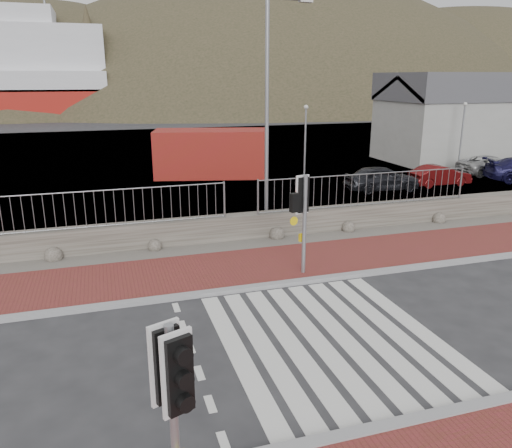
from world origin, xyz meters
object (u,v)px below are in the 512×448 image
object	(u,v)px
traffic_signal_near	(172,386)
car_b	(440,175)
streetlight	(270,105)
shipping_container	(211,153)
car_a	(382,178)
traffic_signal_far	(304,204)
car_d	(491,165)

from	to	relation	value
traffic_signal_near	car_b	xyz separation A→B (m)	(16.36, 16.70, -1.50)
streetlight	shipping_container	distance (m)	11.47
streetlight	car_a	bearing A→B (deg)	26.55
traffic_signal_far	car_a	distance (m)	12.34
car_a	traffic_signal_near	bearing A→B (deg)	146.89
shipping_container	car_b	size ratio (longest dim) A/B	1.93
streetlight	car_b	distance (m)	12.77
traffic_signal_far	streetlight	world-z (taller)	streetlight
streetlight	car_b	world-z (taller)	streetlight
car_b	streetlight	bearing A→B (deg)	113.73
traffic_signal_far	car_d	world-z (taller)	traffic_signal_far
traffic_signal_near	traffic_signal_far	world-z (taller)	traffic_signal_far
traffic_signal_far	car_b	world-z (taller)	traffic_signal_far
traffic_signal_near	car_d	xyz separation A→B (m)	(21.29, 18.53, -1.49)
traffic_signal_near	car_d	distance (m)	28.27
traffic_signal_near	shipping_container	size ratio (longest dim) A/B	0.45
traffic_signal_far	car_a	world-z (taller)	traffic_signal_far
streetlight	car_b	xyz separation A→B (m)	(11.10, 4.84, -4.04)
traffic_signal_far	streetlight	bearing A→B (deg)	-110.69
traffic_signal_near	streetlight	bearing A→B (deg)	44.49
streetlight	car_d	bearing A→B (deg)	17.38
traffic_signal_near	streetlight	world-z (taller)	streetlight
car_d	car_b	bearing A→B (deg)	112.68
streetlight	car_a	xyz separation A→B (m)	(7.53, 4.65, -3.95)
car_b	traffic_signal_far	bearing A→B (deg)	129.05
traffic_signal_far	shipping_container	world-z (taller)	traffic_signal_far
shipping_container	car_a	bearing A→B (deg)	-27.33
car_a	car_b	xyz separation A→B (m)	(3.57, 0.18, -0.10)
traffic_signal_near	traffic_signal_far	size ratio (longest dim) A/B	0.96
streetlight	car_d	distance (m)	17.83
traffic_signal_near	shipping_container	world-z (taller)	traffic_signal_near
streetlight	shipping_container	bearing A→B (deg)	83.83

